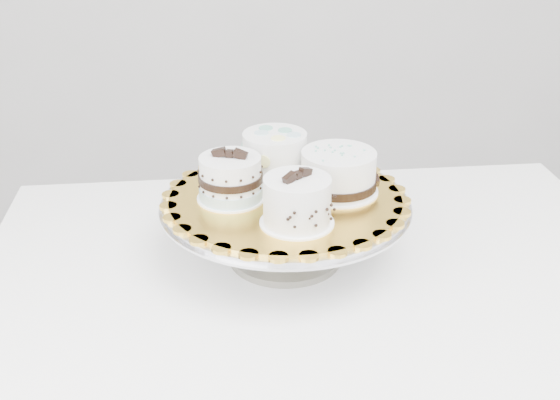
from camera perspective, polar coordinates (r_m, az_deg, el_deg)
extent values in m
cube|color=white|center=(1.19, 3.01, -6.04)|extent=(1.17, 0.82, 0.04)
cube|color=white|center=(1.70, -16.93, -11.67)|extent=(0.05, 0.05, 0.71)
cube|color=white|center=(1.80, 17.69, -9.44)|extent=(0.05, 0.05, 0.71)
cylinder|color=gray|center=(1.20, 0.42, -4.50)|extent=(0.19, 0.19, 0.01)
cylinder|color=gray|center=(1.18, 0.43, -2.64)|extent=(0.12, 0.12, 0.10)
cylinder|color=silver|center=(1.15, 0.44, -0.20)|extent=(0.40, 0.40, 0.01)
cylinder|color=silver|center=(1.15, 0.44, -0.36)|extent=(0.41, 0.41, 0.00)
cylinder|color=gold|center=(1.15, 0.44, 0.17)|extent=(0.43, 0.43, 0.01)
cylinder|color=white|center=(1.06, 1.38, -1.83)|extent=(0.11, 0.11, 0.00)
cylinder|color=white|center=(1.04, 1.40, -0.04)|extent=(0.14, 0.14, 0.07)
cylinder|color=white|center=(1.14, -3.99, 0.20)|extent=(0.11, 0.11, 0.00)
cylinder|color=white|center=(1.13, -4.04, 1.85)|extent=(0.13, 0.13, 0.07)
cylinder|color=#A0C3CB|center=(1.14, -4.00, 0.67)|extent=(0.10, 0.10, 0.02)
cylinder|color=black|center=(1.13, -4.05, 1.87)|extent=(0.10, 0.10, 0.01)
cylinder|color=white|center=(1.22, -0.42, 1.96)|extent=(0.12, 0.12, 0.00)
cylinder|color=white|center=(1.20, -0.43, 3.70)|extent=(0.14, 0.14, 0.08)
cylinder|color=white|center=(1.17, 4.70, 0.77)|extent=(0.13, 0.13, 0.00)
cylinder|color=white|center=(1.15, 4.77, 2.34)|extent=(0.13, 0.13, 0.07)
cylinder|color=black|center=(1.16, 4.73, 1.47)|extent=(0.13, 0.13, 0.01)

